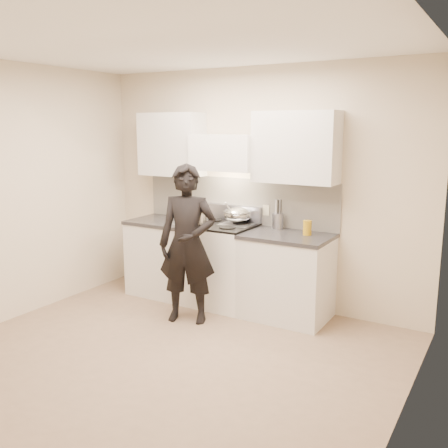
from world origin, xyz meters
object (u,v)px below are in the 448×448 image
object	(u,v)px
counter_right	(287,276)
person	(188,244)
wok	(238,215)
stove	(220,264)
utensil_crock	(278,220)

from	to	relation	value
counter_right	person	bearing A→B (deg)	-144.42
wok	counter_right	bearing A→B (deg)	-11.30
counter_right	person	size ratio (longest dim) A/B	0.55
stove	person	world-z (taller)	person
counter_right	utensil_crock	xyz separation A→B (m)	(-0.21, 0.21, 0.56)
stove	utensil_crock	xyz separation A→B (m)	(0.62, 0.21, 0.55)
counter_right	stove	bearing A→B (deg)	-180.00
utensil_crock	wok	bearing A→B (deg)	-170.42
stove	wok	distance (m)	0.61
counter_right	wok	size ratio (longest dim) A/B	2.25
stove	counter_right	xyz separation A→B (m)	(0.83, 0.00, -0.01)
counter_right	utensil_crock	distance (m)	0.64
person	counter_right	bearing A→B (deg)	16.32
utensil_crock	person	size ratio (longest dim) A/B	0.20
counter_right	utensil_crock	size ratio (longest dim) A/B	2.80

